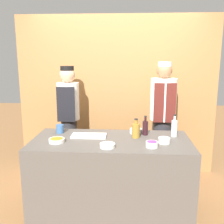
# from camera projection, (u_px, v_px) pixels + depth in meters

# --- Properties ---
(ground_plane) EXTENTS (14.00, 14.00, 0.00)m
(ground_plane) POSITION_uv_depth(u_px,v_px,m) (111.00, 212.00, 3.09)
(ground_plane) COLOR olive
(cabinet_wall) EXTENTS (3.01, 0.18, 2.40)m
(cabinet_wall) POSITION_uv_depth(u_px,v_px,m) (117.00, 95.00, 4.08)
(cabinet_wall) COLOR olive
(cabinet_wall) RESTS_ON ground_plane
(counter) EXTENTS (1.76, 0.82, 0.89)m
(counter) POSITION_uv_depth(u_px,v_px,m) (111.00, 177.00, 3.00)
(counter) COLOR #514C47
(counter) RESTS_ON ground_plane
(sauce_bowl_yellow) EXTENTS (0.15, 0.15, 0.06)m
(sauce_bowl_yellow) POSITION_uv_depth(u_px,v_px,m) (136.00, 131.00, 3.14)
(sauce_bowl_yellow) COLOR silver
(sauce_bowl_yellow) RESTS_ON counter
(sauce_bowl_purple) EXTENTS (0.13, 0.13, 0.06)m
(sauce_bowl_purple) POSITION_uv_depth(u_px,v_px,m) (152.00, 144.00, 2.66)
(sauce_bowl_purple) COLOR silver
(sauce_bowl_purple) RESTS_ON counter
(sauce_bowl_white) EXTENTS (0.16, 0.16, 0.04)m
(sauce_bowl_white) POSITION_uv_depth(u_px,v_px,m) (107.00, 145.00, 2.66)
(sauce_bowl_white) COLOR silver
(sauce_bowl_white) RESTS_ON counter
(sauce_bowl_green) EXTENTS (0.13, 0.13, 0.06)m
(sauce_bowl_green) POSITION_uv_depth(u_px,v_px,m) (164.00, 140.00, 2.79)
(sauce_bowl_green) COLOR silver
(sauce_bowl_green) RESTS_ON counter
(sauce_bowl_orange) EXTENTS (0.17, 0.17, 0.04)m
(sauce_bowl_orange) POSITION_uv_depth(u_px,v_px,m) (57.00, 140.00, 2.82)
(sauce_bowl_orange) COLOR silver
(sauce_bowl_orange) RESTS_ON counter
(cutting_board) EXTENTS (0.40, 0.18, 0.02)m
(cutting_board) POSITION_uv_depth(u_px,v_px,m) (89.00, 136.00, 3.02)
(cutting_board) COLOR white
(cutting_board) RESTS_ON counter
(bottle_clear) EXTENTS (0.07, 0.07, 0.26)m
(bottle_clear) POSITION_uv_depth(u_px,v_px,m) (174.00, 128.00, 3.01)
(bottle_clear) COLOR silver
(bottle_clear) RESTS_ON counter
(bottle_wine) EXTENTS (0.06, 0.06, 0.23)m
(bottle_wine) POSITION_uv_depth(u_px,v_px,m) (145.00, 127.00, 3.07)
(bottle_wine) COLOR black
(bottle_wine) RESTS_ON counter
(bottle_vinegar) EXTENTS (0.09, 0.09, 0.22)m
(bottle_vinegar) POSITION_uv_depth(u_px,v_px,m) (136.00, 130.00, 2.97)
(bottle_vinegar) COLOR olive
(bottle_vinegar) RESTS_ON counter
(cup_blue) EXTENTS (0.09, 0.09, 0.10)m
(cup_blue) POSITION_uv_depth(u_px,v_px,m) (60.00, 129.00, 3.16)
(cup_blue) COLOR #386093
(cup_blue) RESTS_ON counter
(chef_left) EXTENTS (0.31, 0.31, 1.67)m
(chef_left) POSITION_uv_depth(u_px,v_px,m) (69.00, 118.00, 3.76)
(chef_left) COLOR #28282D
(chef_left) RESTS_ON ground_plane
(chef_right) EXTENTS (0.36, 0.36, 1.73)m
(chef_right) POSITION_uv_depth(u_px,v_px,m) (162.00, 119.00, 3.67)
(chef_right) COLOR #28282D
(chef_right) RESTS_ON ground_plane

